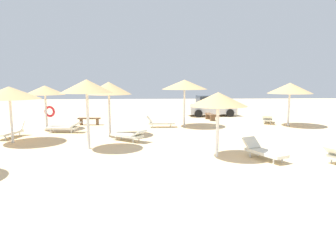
% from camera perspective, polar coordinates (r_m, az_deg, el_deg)
% --- Properties ---
extents(ground_plane, '(80.00, 80.00, 0.00)m').
position_cam_1_polar(ground_plane, '(9.83, 0.98, -9.57)').
color(ground_plane, beige).
extents(parasol_0, '(2.95, 2.95, 3.06)m').
position_cam_1_polar(parasol_0, '(20.11, 3.07, 7.66)').
color(parasol_0, silver).
rests_on(parasol_0, ground).
extents(parasol_1, '(2.28, 2.28, 2.58)m').
position_cam_1_polar(parasol_1, '(12.19, 9.28, 4.87)').
color(parasol_1, silver).
rests_on(parasol_1, ground).
extents(parasol_3, '(2.28, 2.28, 3.07)m').
position_cam_1_polar(parasol_3, '(13.91, -14.84, 7.08)').
color(parasol_3, silver).
rests_on(parasol_3, ground).
extents(parasol_4, '(2.42, 2.42, 2.71)m').
position_cam_1_polar(parasol_4, '(20.39, -21.83, 6.09)').
color(parasol_4, silver).
rests_on(parasol_4, ground).
extents(parasol_5, '(2.90, 2.90, 2.74)m').
position_cam_1_polar(parasol_5, '(16.65, -27.33, 5.46)').
color(parasol_5, silver).
rests_on(parasol_5, ground).
extents(parasol_6, '(2.88, 2.88, 2.86)m').
position_cam_1_polar(parasol_6, '(21.90, 21.66, 6.51)').
color(parasol_6, silver).
rests_on(parasol_6, ground).
extents(parasol_7, '(2.47, 2.47, 2.94)m').
position_cam_1_polar(parasol_7, '(17.10, -10.91, 6.86)').
color(parasol_7, silver).
rests_on(parasol_7, ground).
extents(lounger_0, '(1.85, 0.64, 0.80)m').
position_cam_1_polar(lounger_0, '(19.96, -1.57, 0.70)').
color(lounger_0, silver).
rests_on(lounger_0, ground).
extents(lounger_1, '(1.38, 1.97, 0.75)m').
position_cam_1_polar(lounger_1, '(12.55, 17.21, -4.43)').
color(lounger_1, silver).
rests_on(lounger_1, ground).
extents(lounger_3, '(1.90, 1.68, 0.63)m').
position_cam_1_polar(lounger_3, '(15.55, -7.24, -1.68)').
color(lounger_3, silver).
rests_on(lounger_3, ground).
extents(lounger_4, '(1.97, 0.83, 0.63)m').
position_cam_1_polar(lounger_4, '(18.94, -18.58, -0.23)').
color(lounger_4, silver).
rests_on(lounger_4, ground).
extents(lounger_5, '(0.97, 1.93, 0.80)m').
position_cam_1_polar(lounger_5, '(18.38, -27.16, -0.93)').
color(lounger_5, silver).
rests_on(lounger_5, ground).
extents(lounger_6, '(1.36, 2.00, 0.68)m').
position_cam_1_polar(lounger_6, '(22.87, 17.99, 1.26)').
color(lounger_6, silver).
rests_on(lounger_6, ground).
extents(bench_0, '(0.61, 1.54, 0.49)m').
position_cam_1_polar(bench_0, '(23.75, 7.82, 1.94)').
color(bench_0, brown).
rests_on(bench_0, ground).
extents(bench_1, '(1.52, 0.47, 0.49)m').
position_cam_1_polar(bench_1, '(21.64, -14.38, 1.10)').
color(bench_1, brown).
rests_on(bench_1, ground).
extents(parked_car, '(4.13, 2.27, 1.72)m').
position_cam_1_polar(parked_car, '(26.41, 7.97, 3.64)').
color(parked_car, silver).
rests_on(parked_car, ground).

